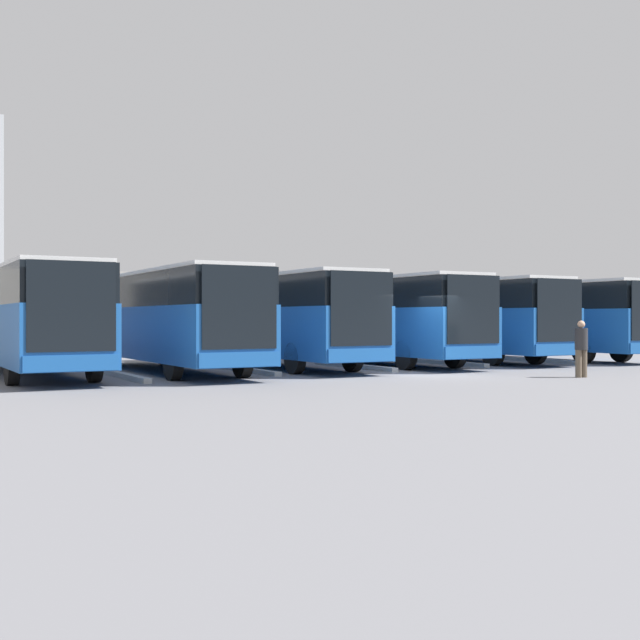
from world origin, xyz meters
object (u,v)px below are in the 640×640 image
at_px(bus_2, 373,317).
at_px(bus_5, 31,316).
at_px(bus_1, 453,317).
at_px(bus_4, 168,316).
at_px(bus_0, 536,317).
at_px(pedestrian, 581,347).
at_px(bus_3, 275,316).

bearing_deg(bus_2, bus_5, 0.88).
relative_size(bus_1, bus_4, 1.00).
distance_m(bus_0, bus_2, 8.49).
xyz_separation_m(bus_2, pedestrian, (-1.20, 9.13, -0.93)).
bearing_deg(pedestrian, bus_2, -75.93).
height_order(bus_1, pedestrian, bus_1).
height_order(bus_4, bus_5, same).
relative_size(bus_1, bus_5, 1.00).
xyz_separation_m(bus_2, bus_3, (4.24, -0.19, 0.00)).
height_order(bus_3, pedestrian, bus_3).
relative_size(bus_1, pedestrian, 7.11).
bearing_deg(bus_3, bus_5, 1.50).
distance_m(bus_1, bus_3, 8.49).
distance_m(bus_0, bus_3, 12.74).
bearing_deg(bus_3, bus_1, -177.53).
bearing_deg(bus_2, pedestrian, 99.65).
distance_m(bus_1, bus_2, 4.25).
bearing_deg(bus_4, bus_5, -5.74).
bearing_deg(bus_5, bus_1, -178.02).
bearing_deg(bus_4, bus_1, -175.43).
bearing_deg(bus_1, pedestrian, 74.15).
bearing_deg(bus_0, bus_1, -5.77).
xyz_separation_m(bus_5, pedestrian, (-13.93, 9.41, -0.93)).
bearing_deg(pedestrian, bus_4, -35.76).
bearing_deg(bus_3, bus_4, 8.75).
distance_m(bus_3, bus_5, 8.49).
height_order(bus_0, bus_3, same).
distance_m(bus_2, bus_4, 8.49).
distance_m(bus_2, pedestrian, 9.25).
height_order(bus_0, bus_4, same).
xyz_separation_m(bus_2, bus_4, (8.49, 0.30, 0.00)).
bearing_deg(bus_3, bus_0, 179.71).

